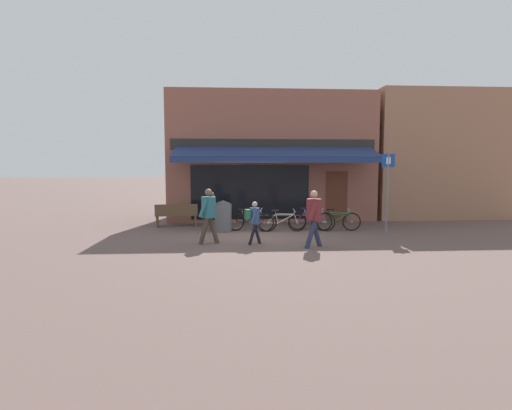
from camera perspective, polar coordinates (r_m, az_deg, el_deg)
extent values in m
plane|color=brown|center=(13.31, -0.26, -4.40)|extent=(160.00, 160.00, 0.00)
cube|color=#8E5647|center=(17.87, 2.03, 6.84)|extent=(8.77, 3.00, 5.43)
cube|color=black|center=(16.31, -0.83, 1.83)|extent=(4.82, 0.04, 2.20)
cube|color=#5B2D1E|center=(16.90, 11.45, 1.17)|extent=(0.90, 0.04, 2.10)
cube|color=#282623|center=(16.38, 2.58, 8.62)|extent=(8.33, 0.06, 0.44)
cube|color=navy|center=(15.50, 2.93, 7.60)|extent=(7.89, 1.79, 0.50)
cube|color=navy|center=(14.61, 3.33, 6.45)|extent=(7.89, 0.03, 0.20)
cube|color=#9E7056|center=(20.56, 23.59, 6.45)|extent=(6.02, 4.00, 5.61)
cylinder|color=#47494F|center=(14.40, 5.52, -1.46)|extent=(3.61, 0.04, 0.04)
cylinder|color=#47494F|center=(14.26, -1.46, -2.62)|extent=(0.04, 0.04, 0.55)
cylinder|color=#47494F|center=(14.82, 12.22, -2.44)|extent=(0.04, 0.04, 0.55)
torus|color=black|center=(14.06, 1.22, -2.49)|extent=(0.69, 0.30, 0.68)
cylinder|color=#9E9EA3|center=(14.06, 1.22, -2.49)|extent=(0.08, 0.08, 0.08)
torus|color=black|center=(14.27, -3.02, -2.38)|extent=(0.69, 0.30, 0.68)
cylinder|color=#9E9EA3|center=(14.27, -3.02, -2.38)|extent=(0.08, 0.08, 0.08)
cylinder|color=black|center=(14.09, -0.42, -1.86)|extent=(0.58, 0.22, 0.36)
cylinder|color=black|center=(14.06, -0.60, -1.17)|extent=(0.65, 0.19, 0.05)
cylinder|color=black|center=(14.16, -1.73, -1.80)|extent=(0.13, 0.07, 0.35)
cylinder|color=black|center=(14.23, -2.29, -2.43)|extent=(0.37, 0.12, 0.05)
cylinder|color=black|center=(14.20, -2.47, -1.75)|extent=(0.31, 0.16, 0.35)
cylinder|color=black|center=(14.03, 0.97, -1.86)|extent=(0.16, 0.05, 0.33)
cylinder|color=#9E9EA3|center=(14.11, -1.98, -0.92)|extent=(0.06, 0.03, 0.11)
cube|color=black|center=(14.10, -2.05, -0.64)|extent=(0.26, 0.16, 0.06)
cylinder|color=#9E9EA3|center=(13.98, 0.72, -0.96)|extent=(0.04, 0.05, 0.14)
cylinder|color=#9E9EA3|center=(13.97, 0.71, -0.68)|extent=(0.15, 0.51, 0.09)
torus|color=black|center=(14.17, 5.91, -2.51)|extent=(0.65, 0.14, 0.65)
cylinder|color=#9E9EA3|center=(14.17, 5.91, -2.51)|extent=(0.07, 0.07, 0.08)
torus|color=black|center=(14.04, 1.66, -2.56)|extent=(0.65, 0.14, 0.65)
cylinder|color=#9E9EA3|center=(14.04, 1.66, -2.56)|extent=(0.07, 0.07, 0.08)
cylinder|color=#BCB7B2|center=(14.07, 4.32, -1.97)|extent=(0.59, 0.09, 0.35)
cylinder|color=#BCB7B2|center=(14.02, 4.17, -1.31)|extent=(0.65, 0.04, 0.05)
cylinder|color=#BCB7B2|center=(14.03, 3.01, -1.95)|extent=(0.12, 0.09, 0.34)
cylinder|color=#BCB7B2|center=(14.06, 2.41, -2.58)|extent=(0.37, 0.04, 0.05)
cylinder|color=#BCB7B2|center=(14.01, 2.26, -1.93)|extent=(0.32, 0.09, 0.34)
cylinder|color=#BCB7B2|center=(14.12, 5.69, -1.92)|extent=(0.16, 0.08, 0.31)
cylinder|color=#9E9EA3|center=(13.97, 2.80, -1.09)|extent=(0.06, 0.05, 0.11)
cube|color=black|center=(13.95, 2.75, -0.82)|extent=(0.24, 0.11, 0.06)
cylinder|color=#9E9EA3|center=(14.05, 5.49, -1.05)|extent=(0.03, 0.05, 0.14)
cylinder|color=#9E9EA3|center=(14.03, 5.50, -0.78)|extent=(0.03, 0.52, 0.10)
torus|color=black|center=(14.38, 9.93, -2.38)|extent=(0.64, 0.32, 0.68)
cylinder|color=#9E9EA3|center=(14.38, 9.93, -2.38)|extent=(0.09, 0.08, 0.07)
torus|color=black|center=(14.59, 5.92, -2.21)|extent=(0.64, 0.32, 0.68)
cylinder|color=#9E9EA3|center=(14.59, 5.92, -2.21)|extent=(0.09, 0.08, 0.07)
cylinder|color=#892D7A|center=(14.43, 8.40, -1.73)|extent=(0.54, 0.26, 0.36)
cylinder|color=#892D7A|center=(14.42, 8.25, -1.03)|extent=(0.60, 0.28, 0.05)
cylinder|color=#892D7A|center=(14.50, 7.16, -1.65)|extent=(0.12, 0.07, 0.36)
cylinder|color=#892D7A|center=(14.55, 6.61, -2.28)|extent=(0.35, 0.18, 0.05)
cylinder|color=#892D7A|center=(14.53, 6.47, -1.59)|extent=(0.30, 0.16, 0.36)
cylinder|color=#892D7A|center=(14.37, 9.71, -1.74)|extent=(0.15, 0.08, 0.33)
cylinder|color=#9E9EA3|center=(14.48, 6.96, -0.76)|extent=(0.06, 0.04, 0.11)
cube|color=black|center=(14.47, 6.91, -0.48)|extent=(0.26, 0.19, 0.05)
cylinder|color=#9E9EA3|center=(14.35, 9.50, -0.83)|extent=(0.03, 0.04, 0.14)
cylinder|color=#9E9EA3|center=(14.34, 9.51, -0.55)|extent=(0.23, 0.49, 0.03)
torus|color=black|center=(14.65, 13.50, -2.34)|extent=(0.66, 0.12, 0.66)
cylinder|color=#9E9EA3|center=(14.65, 13.50, -2.34)|extent=(0.07, 0.07, 0.07)
torus|color=black|center=(14.46, 9.58, -2.37)|extent=(0.66, 0.12, 0.66)
cylinder|color=#9E9EA3|center=(14.46, 9.58, -2.37)|extent=(0.07, 0.07, 0.07)
cylinder|color=#23703D|center=(14.55, 12.04, -1.79)|extent=(0.56, 0.09, 0.35)
cylinder|color=#23703D|center=(14.51, 11.91, -1.13)|extent=(0.62, 0.08, 0.05)
cylinder|color=#23703D|center=(14.49, 10.83, -1.76)|extent=(0.11, 0.04, 0.35)
cylinder|color=#23703D|center=(14.49, 10.28, -2.40)|extent=(0.36, 0.06, 0.05)
cylinder|color=#23703D|center=(14.46, 10.14, -1.74)|extent=(0.31, 0.07, 0.34)
cylinder|color=#23703D|center=(14.61, 13.31, -1.75)|extent=(0.14, 0.04, 0.32)
cylinder|color=#9E9EA3|center=(14.44, 10.65, -0.91)|extent=(0.05, 0.03, 0.11)
cube|color=black|center=(14.43, 10.60, -0.63)|extent=(0.25, 0.12, 0.05)
cylinder|color=#9E9EA3|center=(14.57, 13.12, -0.88)|extent=(0.03, 0.03, 0.14)
cylinder|color=#9E9EA3|center=(14.56, 13.13, -0.61)|extent=(0.07, 0.52, 0.04)
cylinder|color=#47382D|center=(12.02, -6.09, -3.60)|extent=(0.38, 0.20, 0.82)
cylinder|color=#47382D|center=(11.86, -7.43, -3.74)|extent=(0.38, 0.20, 0.82)
cylinder|color=#286675|center=(11.85, -6.79, -0.32)|extent=(0.49, 0.49, 0.62)
sphere|color=brown|center=(11.82, -6.82, 1.83)|extent=(0.21, 0.21, 0.21)
cylinder|color=#286675|center=(11.64, -7.52, -0.43)|extent=(0.31, 0.15, 0.56)
cylinder|color=#286675|center=(12.06, -6.22, 0.47)|extent=(0.26, 0.19, 0.29)
cylinder|color=brown|center=(12.04, -6.09, 0.85)|extent=(0.22, 0.22, 0.43)
cube|color=black|center=(11.98, -6.31, 1.78)|extent=(0.03, 0.07, 0.14)
cylinder|color=black|center=(11.89, 0.13, -4.10)|extent=(0.28, 0.14, 0.63)
cylinder|color=black|center=(11.70, -0.51, -4.26)|extent=(0.28, 0.14, 0.63)
cylinder|color=#334C7F|center=(11.71, -0.19, -1.57)|extent=(0.33, 0.33, 0.48)
sphere|color=tan|center=(11.68, -0.19, 0.10)|extent=(0.16, 0.16, 0.16)
cylinder|color=#334C7F|center=(11.54, -0.33, -1.68)|extent=(0.23, 0.17, 0.43)
cylinder|color=#334C7F|center=(11.89, -0.05, -1.47)|extent=(0.23, 0.17, 0.43)
cube|color=#23663D|center=(11.66, -1.20, -1.32)|extent=(0.18, 0.26, 0.29)
cylinder|color=#282D47|center=(11.59, 8.60, -3.99)|extent=(0.36, 0.16, 0.81)
cylinder|color=#282D47|center=(11.31, 7.83, -4.21)|extent=(0.36, 0.16, 0.81)
cylinder|color=maroon|center=(11.36, 8.26, -0.66)|extent=(0.45, 0.45, 0.61)
sphere|color=tan|center=(11.32, 8.29, 1.55)|extent=(0.20, 0.20, 0.20)
cylinder|color=maroon|center=(11.10, 8.16, -0.80)|extent=(0.31, 0.22, 0.55)
cylinder|color=maroon|center=(11.61, 8.36, -0.53)|extent=(0.31, 0.22, 0.55)
cylinder|color=#515459|center=(14.10, -4.72, -1.82)|extent=(0.60, 0.60, 0.99)
cone|color=#33353A|center=(14.04, -4.73, 0.43)|extent=(0.61, 0.61, 0.12)
cylinder|color=slate|center=(14.07, 18.23, 1.54)|extent=(0.07, 0.07, 2.77)
cube|color=#14429E|center=(14.03, 18.38, 6.04)|extent=(0.44, 0.02, 0.44)
cube|color=white|center=(14.02, 18.40, 6.04)|extent=(0.14, 0.01, 0.22)
cube|color=brown|center=(15.63, -11.30, -1.37)|extent=(1.64, 0.62, 0.06)
cube|color=brown|center=(15.42, -11.32, -0.64)|extent=(1.60, 0.23, 0.40)
cube|color=brown|center=(15.69, -13.91, -2.23)|extent=(0.12, 0.36, 0.45)
cube|color=brown|center=(15.66, -8.65, -2.15)|extent=(0.12, 0.36, 0.45)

